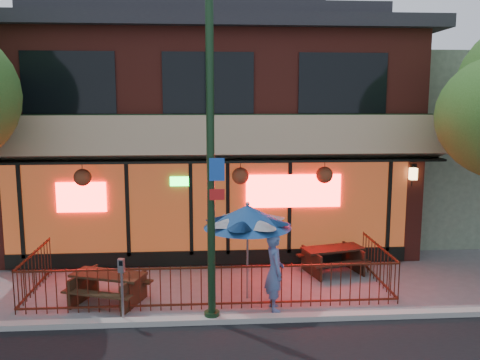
{
  "coord_description": "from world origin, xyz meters",
  "views": [
    {
      "loc": [
        -0.12,
        -10.41,
        4.52
      ],
      "look_at": [
        0.75,
        2.0,
        2.59
      ],
      "focal_mm": 38.0,
      "sensor_mm": 36.0,
      "label": 1
    }
  ],
  "objects_px": {
    "picnic_table_left": "(108,284)",
    "street_light": "(211,171)",
    "patio_umbrella": "(248,216)",
    "parking_meter_near": "(122,280)",
    "picnic_table_right": "(333,256)",
    "pedestrian": "(274,271)"
  },
  "relations": [
    {
      "from": "patio_umbrella",
      "to": "picnic_table_right",
      "type": "bearing_deg",
      "value": 34.01
    },
    {
      "from": "picnic_table_left",
      "to": "pedestrian",
      "type": "height_order",
      "value": "pedestrian"
    },
    {
      "from": "street_light",
      "to": "pedestrian",
      "type": "bearing_deg",
      "value": 20.16
    },
    {
      "from": "picnic_table_left",
      "to": "pedestrian",
      "type": "xyz_separation_m",
      "value": [
        3.68,
        -0.6,
        0.41
      ]
    },
    {
      "from": "picnic_table_right",
      "to": "parking_meter_near",
      "type": "height_order",
      "value": "parking_meter_near"
    },
    {
      "from": "pedestrian",
      "to": "parking_meter_near",
      "type": "bearing_deg",
      "value": 92.87
    },
    {
      "from": "patio_umbrella",
      "to": "parking_meter_near",
      "type": "bearing_deg",
      "value": -156.31
    },
    {
      "from": "patio_umbrella",
      "to": "parking_meter_near",
      "type": "height_order",
      "value": "patio_umbrella"
    },
    {
      "from": "picnic_table_left",
      "to": "picnic_table_right",
      "type": "distance_m",
      "value": 5.82
    },
    {
      "from": "picnic_table_right",
      "to": "parking_meter_near",
      "type": "distance_m",
      "value": 5.82
    },
    {
      "from": "picnic_table_left",
      "to": "parking_meter_near",
      "type": "bearing_deg",
      "value": -66.15
    },
    {
      "from": "picnic_table_right",
      "to": "patio_umbrella",
      "type": "distance_m",
      "value": 3.28
    },
    {
      "from": "patio_umbrella",
      "to": "street_light",
      "type": "bearing_deg",
      "value": -125.54
    },
    {
      "from": "picnic_table_left",
      "to": "street_light",
      "type": "bearing_deg",
      "value": -25.5
    },
    {
      "from": "picnic_table_right",
      "to": "parking_meter_near",
      "type": "bearing_deg",
      "value": -151.14
    },
    {
      "from": "picnic_table_left",
      "to": "patio_umbrella",
      "type": "xyz_separation_m",
      "value": [
        3.15,
        0.07,
        1.49
      ]
    },
    {
      "from": "picnic_table_left",
      "to": "picnic_table_right",
      "type": "relative_size",
      "value": 1.06
    },
    {
      "from": "picnic_table_right",
      "to": "patio_umbrella",
      "type": "xyz_separation_m",
      "value": [
        -2.42,
        -1.63,
        1.5
      ]
    },
    {
      "from": "street_light",
      "to": "parking_meter_near",
      "type": "xyz_separation_m",
      "value": [
        -1.83,
        0.0,
        -2.22
      ]
    },
    {
      "from": "picnic_table_left",
      "to": "patio_umbrella",
      "type": "distance_m",
      "value": 3.48
    },
    {
      "from": "picnic_table_left",
      "to": "patio_umbrella",
      "type": "bearing_deg",
      "value": 1.23
    },
    {
      "from": "street_light",
      "to": "parking_meter_near",
      "type": "height_order",
      "value": "street_light"
    }
  ]
}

